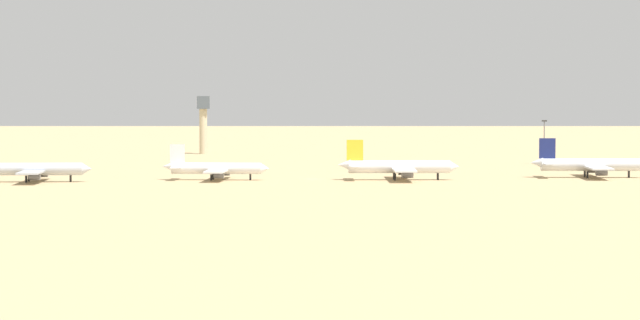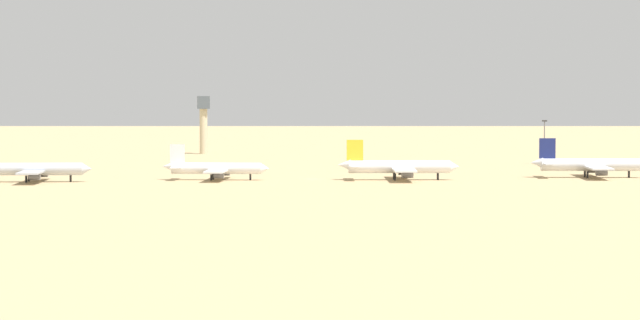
% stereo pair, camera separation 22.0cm
% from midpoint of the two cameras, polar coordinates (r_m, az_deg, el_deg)
% --- Properties ---
extents(ground, '(4000.00, 4000.00, 0.00)m').
position_cam_midpoint_polar(ground, '(376.96, -0.39, -0.84)').
color(ground, tan).
extents(ridge_west, '(417.61, 289.33, 61.18)m').
position_cam_midpoint_polar(ridge_west, '(1502.92, -12.13, 3.08)').
color(ridge_west, slate).
rests_on(ridge_west, ground).
extents(ridge_center, '(352.99, 269.90, 104.85)m').
position_cam_midpoint_polar(ridge_center, '(1476.21, -0.37, 4.00)').
color(ridge_center, gray).
rests_on(ridge_center, ground).
extents(parked_jet_white_2, '(33.85, 28.50, 11.18)m').
position_cam_midpoint_polar(parked_jet_white_2, '(372.31, -12.63, -0.39)').
color(parked_jet_white_2, silver).
rests_on(parked_jet_white_2, ground).
extents(parked_jet_white_3, '(31.02, 26.47, 10.28)m').
position_cam_midpoint_polar(parked_jet_white_3, '(373.25, -4.65, -0.37)').
color(parked_jet_white_3, white).
rests_on(parked_jet_white_3, ground).
extents(parked_jet_yellow_4, '(35.18, 29.75, 11.61)m').
position_cam_midpoint_polar(parked_jet_yellow_4, '(372.81, 3.44, -0.30)').
color(parked_jet_yellow_4, white).
rests_on(parked_jet_yellow_4, ground).
extents(parked_jet_navy_5, '(35.40, 30.06, 11.70)m').
position_cam_midpoint_polar(parked_jet_navy_5, '(390.75, 11.78, -0.21)').
color(parked_jet_navy_5, silver).
rests_on(parked_jet_navy_5, ground).
extents(control_tower, '(5.20, 5.20, 23.94)m').
position_cam_midpoint_polar(control_tower, '(536.96, -5.18, 1.81)').
color(control_tower, '#C6B793').
rests_on(control_tower, ground).
extents(light_pole_west, '(1.80, 0.50, 15.58)m').
position_cam_midpoint_polar(light_pole_west, '(462.26, 9.83, 0.93)').
color(light_pole_west, '#59595E').
rests_on(light_pole_west, ground).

